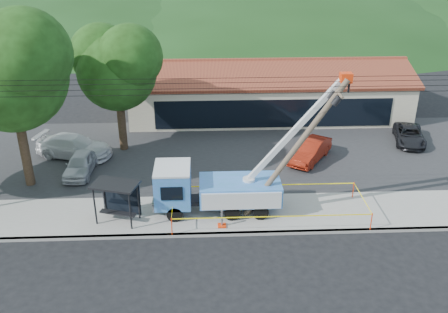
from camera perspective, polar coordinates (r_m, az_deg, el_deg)
name	(u,v)px	position (r m, az deg, el deg)	size (l,w,h in m)	color
ground	(234,260)	(24.35, 1.21, -11.76)	(120.00, 120.00, 0.00)	black
curb	(232,234)	(26.01, 0.91, -8.84)	(60.00, 0.25, 0.15)	gray
sidewalk	(230,214)	(27.60, 0.68, -6.62)	(60.00, 4.00, 0.15)	gray
parking_lot	(224,153)	(34.64, -0.05, 0.38)	(60.00, 12.00, 0.10)	#28282B
strip_mall	(268,92)	(41.72, 5.02, 7.41)	(22.50, 8.53, 4.67)	beige
tree_west_near	(8,65)	(30.22, -23.41, 9.59)	(7.56, 6.72, 10.80)	#332316
tree_lot	(116,64)	(33.93, -12.22, 10.34)	(6.30, 5.60, 8.94)	#332316
hill_west	(108,31)	(77.02, -13.06, 13.78)	(78.40, 56.00, 28.00)	#173814
hill_center	(278,30)	(76.64, 6.23, 14.21)	(89.60, 64.00, 32.00)	#173814
hill_east	(411,29)	(82.03, 20.59, 13.53)	(72.80, 52.00, 26.00)	#173814
utility_truck	(214,187)	(27.11, -1.14, -3.51)	(10.14, 3.68, 7.79)	black
leaning_pole	(299,144)	(25.87, 8.55, 1.43)	(5.13, 1.69, 7.71)	brown
bus_shelter	(117,192)	(26.79, -12.12, -4.04)	(2.66, 2.05, 2.26)	black
caution_tape	(268,203)	(27.15, 5.10, -5.34)	(10.33, 3.40, 0.98)	#FF380D
car_silver	(82,174)	(33.17, -15.91, -1.97)	(1.59, 3.95, 1.35)	#B3B5BB
car_red	(309,161)	(34.10, 9.72, -0.53)	(1.49, 4.27, 1.41)	maroon
car_white	(76,158)	(35.61, -16.59, -0.12)	(2.10, 5.17, 1.50)	white
car_dark	(408,144)	(38.66, 20.27, 1.39)	(1.94, 4.20, 1.17)	black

